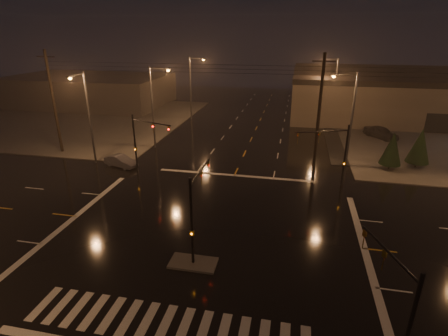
{
  "coord_description": "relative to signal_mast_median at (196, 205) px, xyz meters",
  "views": [
    {
      "loc": [
        5.69,
        -21.72,
        13.9
      ],
      "look_at": [
        0.07,
        5.35,
        3.0
      ],
      "focal_mm": 28.0,
      "sensor_mm": 36.0,
      "label": 1
    }
  ],
  "objects": [
    {
      "name": "signal_mast_se",
      "position": [
        10.23,
        -6.68,
        -0.04
      ],
      "size": [
        1.55,
        3.87,
        6.0
      ],
      "color": "black",
      "rests_on": "ground"
    },
    {
      "name": "streetlight_1",
      "position": [
        -11.18,
        21.07,
        2.05
      ],
      "size": [
        2.77,
        0.32,
        10.0
      ],
      "color": "#38383A",
      "rests_on": "ground"
    },
    {
      "name": "commercial_block",
      "position": [
        -35.0,
        45.07,
        -0.95
      ],
      "size": [
        30.0,
        18.0,
        5.6
      ],
      "primitive_type": "cube",
      "color": "#433E3B",
      "rests_on": "ground"
    },
    {
      "name": "utility_pole_1",
      "position": [
        8.0,
        17.07,
        2.38
      ],
      "size": [
        2.2,
        0.32,
        12.0
      ],
      "color": "black",
      "rests_on": "ground"
    },
    {
      "name": "streetlight_3",
      "position": [
        11.18,
        19.07,
        2.05
      ],
      "size": [
        2.77,
        0.32,
        10.0
      ],
      "color": "#38383A",
      "rests_on": "ground"
    },
    {
      "name": "utility_pole_0",
      "position": [
        -22.0,
        17.07,
        2.38
      ],
      "size": [
        2.2,
        0.32,
        12.0
      ],
      "color": "black",
      "rests_on": "ground"
    },
    {
      "name": "signal_mast_nw",
      "position": [
        -9.5,
        13.21,
        0.04
      ],
      "size": [
        4.84,
        1.86,
        6.0
      ],
      "color": "black",
      "rests_on": "ground"
    },
    {
      "name": "streetlight_4",
      "position": [
        11.18,
        39.07,
        2.05
      ],
      "size": [
        2.77,
        0.32,
        10.0
      ],
      "color": "#38383A",
      "rests_on": "ground"
    },
    {
      "name": "ground",
      "position": [
        -0.0,
        3.07,
        -3.75
      ],
      "size": [
        140.0,
        140.0,
        0.0
      ],
      "primitive_type": "plane",
      "color": "black",
      "rests_on": "ground"
    },
    {
      "name": "crosswalk",
      "position": [
        -0.0,
        -5.93,
        -3.75
      ],
      "size": [
        15.0,
        2.6,
        0.01
      ],
      "primitive_type": "cube",
      "color": "beige",
      "rests_on": "ground"
    },
    {
      "name": "signal_mast_median",
      "position": [
        0.0,
        0.0,
        0.0
      ],
      "size": [
        0.25,
        4.59,
        6.0
      ],
      "color": "black",
      "rests_on": "ground"
    },
    {
      "name": "streetlight_2",
      "position": [
        -11.18,
        37.07,
        2.05
      ],
      "size": [
        2.77,
        0.32,
        10.0
      ],
      "color": "#38383A",
      "rests_on": "ground"
    },
    {
      "name": "streetlight_5",
      "position": [
        -16.0,
        14.26,
        2.05
      ],
      "size": [
        0.32,
        2.77,
        10.0
      ],
      "color": "#38383A",
      "rests_on": "ground"
    },
    {
      "name": "sidewalk_nw",
      "position": [
        -30.0,
        33.07,
        -3.69
      ],
      "size": [
        36.0,
        36.0,
        0.12
      ],
      "primitive_type": "cube",
      "color": "#44423C",
      "rests_on": "ground"
    },
    {
      "name": "conifer_1",
      "position": [
        18.88,
        20.08,
        -1.2
      ],
      "size": [
        2.38,
        2.38,
        4.41
      ],
      "color": "black",
      "rests_on": "ground"
    },
    {
      "name": "stop_bar_far",
      "position": [
        -0.0,
        14.07,
        -3.75
      ],
      "size": [
        16.0,
        0.5,
        0.01
      ],
      "primitive_type": "cube",
      "color": "beige",
      "rests_on": "ground"
    },
    {
      "name": "median_island",
      "position": [
        -0.0,
        -0.93,
        -3.68
      ],
      "size": [
        3.0,
        1.6,
        0.15
      ],
      "primitive_type": "cube",
      "color": "#44423C",
      "rests_on": "ground"
    },
    {
      "name": "car_crossing",
      "position": [
        -12.6,
        14.02,
        -3.11
      ],
      "size": [
        4.1,
        2.45,
        1.28
      ],
      "primitive_type": "imported",
      "rotation": [
        0.0,
        0.0,
        1.27
      ],
      "color": "slate",
      "rests_on": "ground"
    },
    {
      "name": "conifer_0",
      "position": [
        15.88,
        18.9,
        -1.32
      ],
      "size": [
        2.22,
        2.22,
        4.17
      ],
      "color": "black",
      "rests_on": "ground"
    },
    {
      "name": "car_parked",
      "position": [
        17.44,
        31.23,
        -2.91
      ],
      "size": [
        4.64,
        5.1,
        1.68
      ],
      "primitive_type": "imported",
      "rotation": [
        0.0,
        0.0,
        0.68
      ],
      "color": "black",
      "rests_on": "ground"
    },
    {
      "name": "signal_mast_ne",
      "position": [
        9.5,
        13.21,
        0.04
      ],
      "size": [
        4.84,
        1.86,
        6.0
      ],
      "color": "black",
      "rests_on": "ground"
    }
  ]
}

